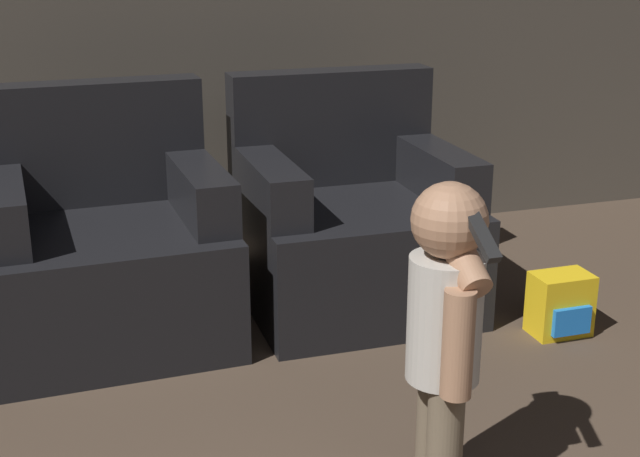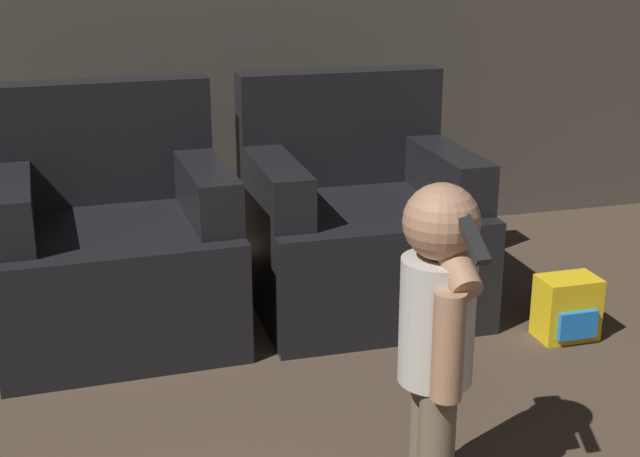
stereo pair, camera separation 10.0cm
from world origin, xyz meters
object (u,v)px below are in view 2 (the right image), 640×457
Objects in this scene: person_toddler at (438,322)px; toy_backpack at (567,308)px; armchair_left at (114,249)px; armchair_right at (358,227)px.

person_toddler is 3.67× the size of toy_backpack.
toy_backpack is (0.90, 0.81, -0.41)m from person_toddler.
toy_backpack is at bearing 142.04° from person_toddler.
armchair_left is 1.04× the size of person_toddler.
armchair_right is at bearing 140.21° from toy_backpack.
armchair_right reaches higher than person_toddler.
toy_backpack is (0.67, -0.55, -0.21)m from armchair_right.
armchair_right is (0.99, 0.00, 0.00)m from armchair_left.
armchair_left is at bearing 161.45° from toy_backpack.
person_toddler is at bearing -99.13° from armchair_right.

